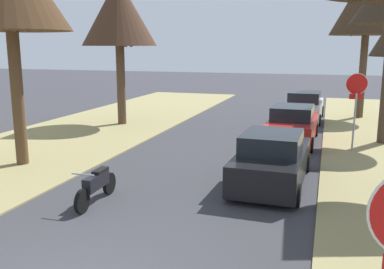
{
  "coord_description": "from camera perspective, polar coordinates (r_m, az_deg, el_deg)",
  "views": [
    {
      "loc": [
        3.68,
        -4.92,
        3.97
      ],
      "look_at": [
        -0.09,
        6.97,
        1.41
      ],
      "focal_mm": 40.09,
      "sensor_mm": 36.0,
      "label": 1
    }
  ],
  "objects": [
    {
      "name": "stop_sign_far",
      "position": [
        17.22,
        20.99,
        4.9
      ],
      "size": [
        0.81,
        0.42,
        2.96
      ],
      "color": "#9EA0A5",
      "rests_on": "grass_verge_right"
    },
    {
      "name": "street_tree_right_far",
      "position": [
        25.86,
        22.39,
        16.12
      ],
      "size": [
        3.89,
        3.89,
        8.22
      ],
      "color": "#4D3B28",
      "rests_on": "grass_verge_right"
    },
    {
      "name": "street_tree_left_mid_b",
      "position": [
        22.27,
        -9.72,
        15.63
      ],
      "size": [
        3.72,
        3.72,
        7.24
      ],
      "color": "brown",
      "rests_on": "grass_verge_left"
    },
    {
      "name": "parked_sedan_black",
      "position": [
        12.71,
        10.6,
        -3.38
      ],
      "size": [
        2.04,
        4.45,
        1.57
      ],
      "color": "black",
      "rests_on": "ground"
    },
    {
      "name": "parked_sedan_red",
      "position": [
        18.44,
        13.2,
        1.17
      ],
      "size": [
        2.04,
        4.45,
        1.57
      ],
      "color": "red",
      "rests_on": "ground"
    },
    {
      "name": "parked_sedan_white",
      "position": [
        24.31,
        14.69,
        3.57
      ],
      "size": [
        2.04,
        4.45,
        1.57
      ],
      "color": "white",
      "rests_on": "ground"
    },
    {
      "name": "parked_motorcycle",
      "position": [
        11.36,
        -12.58,
        -6.55
      ],
      "size": [
        0.6,
        2.05,
        0.97
      ],
      "color": "black",
      "rests_on": "ground"
    }
  ]
}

